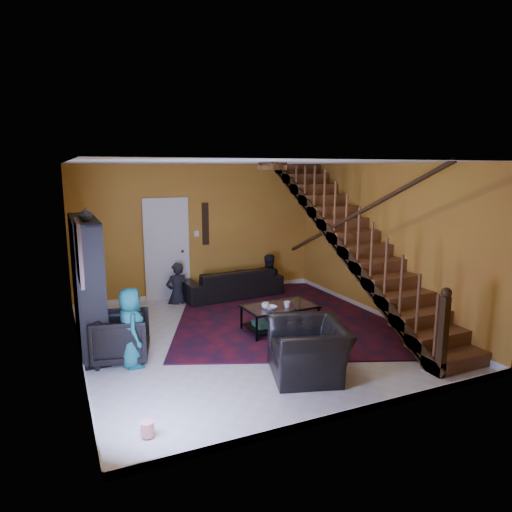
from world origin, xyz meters
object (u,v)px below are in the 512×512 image
at_px(armchair_left, 122,337).
at_px(armchair_right, 308,349).
at_px(bookshelf, 88,286).
at_px(sofa, 232,283).
at_px(coffee_table, 280,316).

bearing_deg(armchair_left, armchair_right, -109.72).
height_order(bookshelf, armchair_right, bookshelf).
bearing_deg(armchair_right, sofa, -169.22).
bearing_deg(sofa, armchair_left, 39.05).
distance_m(sofa, armchair_left, 3.59).
distance_m(bookshelf, armchair_right, 3.44).
height_order(armchair_left, armchair_right, armchair_right).
bearing_deg(coffee_table, bookshelf, 168.67).
bearing_deg(sofa, bookshelf, 25.80).
distance_m(armchair_left, armchair_right, 2.65).
bearing_deg(sofa, coffee_table, 85.45).
xyz_separation_m(sofa, armchair_right, (-0.42, -3.91, 0.05)).
relative_size(sofa, armchair_left, 2.76).
height_order(sofa, armchair_right, armchair_right).
bearing_deg(armchair_left, coffee_table, -72.64).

